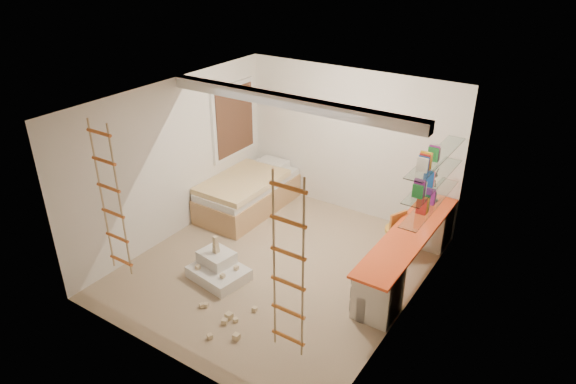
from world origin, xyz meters
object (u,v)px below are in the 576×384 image
Objects in this scene: desk at (408,252)px; swivel_chair at (397,240)px; play_platform at (218,269)px; bed at (248,193)px.

swivel_chair is (-0.32, 0.40, -0.11)m from desk.
desk is 3.47× the size of swivel_chair.
play_platform is (-1.98, -1.95, -0.16)m from swivel_chair.
desk is at bearing -51.83° from swivel_chair.
desk reaches higher than play_platform.
swivel_chair is at bearing 128.17° from desk.
desk is at bearing 33.99° from play_platform.
desk is 2.79m from play_platform.
play_platform is at bearing -64.87° from bed.
swivel_chair is (2.88, 0.04, -0.03)m from bed.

